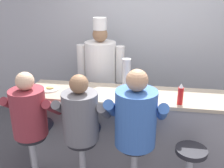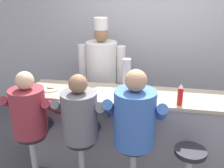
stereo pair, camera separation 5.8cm
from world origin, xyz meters
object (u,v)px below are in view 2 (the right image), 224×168
Objects in this scene: ketchup_bottle_red at (180,95)px; cereal_bowl at (140,91)px; cook_in_whites_near at (102,73)px; cup_stack_steel at (127,74)px; diner_seated_blue at (135,120)px; breakfast_plate at (50,88)px; hot_sauce_bottle_orange at (181,92)px; empty_stool_round at (188,168)px; diner_seated_maroon at (30,115)px; coffee_mug_blue at (74,86)px; diner_seated_grey at (81,119)px.

cereal_bowl is (-0.45, 0.25, -0.08)m from ketchup_bottle_red.
cook_in_whites_near is (-1.08, 0.95, -0.12)m from ketchup_bottle_red.
cereal_bowl is 0.26m from cup_stack_steel.
cup_stack_steel is 0.72m from diner_seated_blue.
cook_in_whites_near is (0.48, 0.78, -0.02)m from breakfast_plate.
hot_sauce_bottle_orange is 0.67× the size of breakfast_plate.
empty_stool_round is (0.12, -0.34, -0.67)m from ketchup_bottle_red.
breakfast_plate is 0.49m from diner_seated_maroon.
diner_seated_blue reaches higher than coffee_mug_blue.
diner_seated_maroon is at bearing -154.26° from cereal_bowl.
breakfast_plate is 0.72m from diner_seated_grey.
coffee_mug_blue is 0.61m from diner_seated_grey.
cup_stack_steel reaches higher than ketchup_bottle_red.
diner_seated_grey is (0.53, -0.47, -0.13)m from breakfast_plate.
diner_seated_maroon reaches higher than breakfast_plate.
cook_in_whites_near is at bearing 58.44° from breakfast_plate.
ketchup_bottle_red is at bearing -28.63° from cup_stack_steel.
ketchup_bottle_red reaches higher than cereal_bowl.
coffee_mug_blue reaches higher than empty_stool_round.
hot_sauce_bottle_orange is at bearing 45.28° from diner_seated_blue.
hot_sauce_bottle_orange is at bearing 83.77° from ketchup_bottle_red.
cook_in_whites_near reaches higher than breakfast_plate.
ketchup_bottle_red is 1.57× the size of hot_sauce_bottle_orange.
diner_seated_grey reaches higher than cup_stack_steel.
cook_in_whites_near is at bearing 133.04° from empty_stool_round.
cereal_bowl is at bearing 1.26° from coffee_mug_blue.
diner_seated_grey is 0.94× the size of diner_seated_blue.
diner_seated_blue is at bearing -90.55° from cereal_bowl.
empty_stool_round is 1.84m from cook_in_whites_near.
cereal_bowl reaches higher than breakfast_plate.
cup_stack_steel is at bearing 33.60° from diner_seated_maroon.
hot_sauce_bottle_orange reaches higher than coffee_mug_blue.
empty_stool_round is 0.37× the size of cook_in_whites_near.
cook_in_whites_near is (-0.62, 1.25, 0.07)m from diner_seated_blue.
breakfast_plate is 0.16× the size of diner_seated_grey.
cup_stack_steel reaches higher than empty_stool_round.
cereal_bowl is at bearing 150.61° from ketchup_bottle_red.
ketchup_bottle_red reaches higher than hot_sauce_bottle_orange.
cook_in_whites_near reaches higher than coffee_mug_blue.
ketchup_bottle_red is at bearing 16.56° from diner_seated_grey.
empty_stool_round is at bearing -45.94° from cereal_bowl.
breakfast_plate is 0.96m from cup_stack_steel.
empty_stool_round is at bearing -1.05° from diner_seated_maroon.
coffee_mug_blue is 0.65m from diner_seated_maroon.
hot_sauce_bottle_orange is at bearing -2.61° from coffee_mug_blue.
cook_in_whites_near is (0.19, 0.71, -0.05)m from coffee_mug_blue.
breakfast_plate is at bearing -166.92° from coffee_mug_blue.
hot_sauce_bottle_orange reaches higher than breakfast_plate.
hot_sauce_bottle_orange is 1.17m from diner_seated_grey.
cup_stack_steel is 1.21m from diner_seated_maroon.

